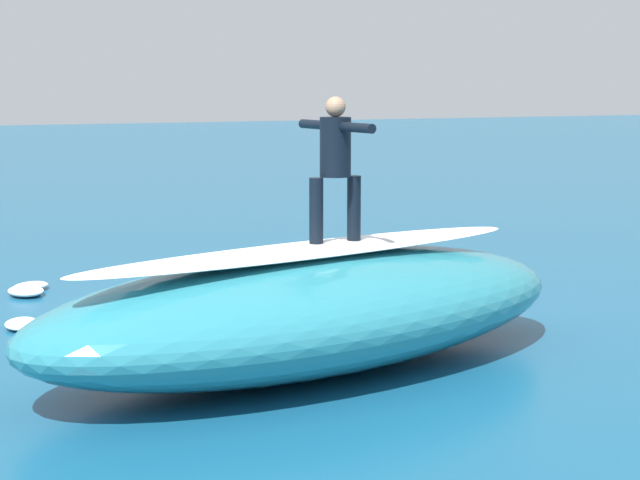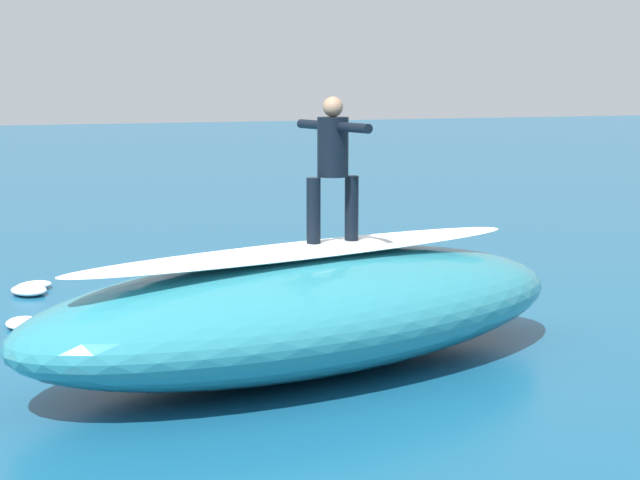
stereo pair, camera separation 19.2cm
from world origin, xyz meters
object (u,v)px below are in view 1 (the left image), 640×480
(surfer_riding, at_px, (335,158))
(surfboard_paddling, at_px, (309,293))
(surfer_paddling, at_px, (318,280))
(surfboard_riding, at_px, (335,246))

(surfer_riding, distance_m, surfboard_paddling, 4.19)
(surfboard_paddling, xyz_separation_m, surfer_paddling, (-0.13, 0.05, 0.18))
(surfboard_riding, relative_size, surfer_riding, 1.30)
(surfer_riding, bearing_deg, surfboard_riding, -109.76)
(surfer_riding, bearing_deg, surfer_paddling, -116.46)
(surfer_riding, relative_size, surfboard_paddling, 0.62)
(surfer_riding, xyz_separation_m, surfer_paddling, (-1.28, -3.38, -1.94))
(surfboard_riding, distance_m, surfer_riding, 0.92)
(surfboard_riding, xyz_separation_m, surfboard_paddling, (-1.15, -3.43, -1.20))
(surfboard_riding, xyz_separation_m, surfer_paddling, (-1.28, -3.38, -1.02))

